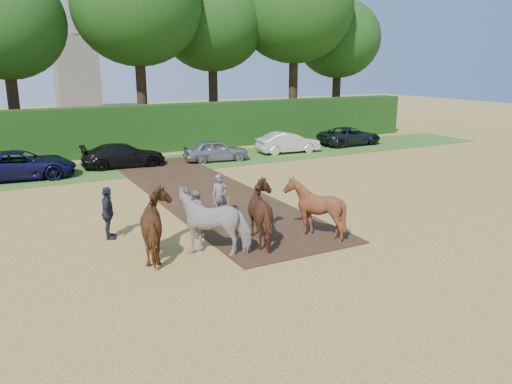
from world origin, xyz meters
TOP-DOWN VIEW (x-y plane):
  - ground at (0.00, 0.00)m, footprint 120.00×120.00m
  - earth_strip at (1.50, 7.00)m, footprint 4.50×17.00m
  - grass_verge at (0.00, 14.00)m, footprint 50.00×5.00m
  - hedgerow at (0.00, 18.50)m, footprint 46.00×1.60m
  - spectator_near at (-0.83, 1.82)m, footprint 0.60×0.77m
  - spectator_far at (-3.49, 2.89)m, footprint 0.71×1.10m
  - plough_team at (0.02, 0.26)m, footprint 6.76×4.72m
  - parked_cars at (0.23, 14.05)m, footprint 35.77×3.27m
  - treeline at (-1.69, 21.69)m, footprint 48.70×10.60m

SIDE VIEW (x-z plane):
  - ground at x=0.00m, z-range 0.00..0.00m
  - grass_verge at x=0.00m, z-range 0.00..0.03m
  - earth_strip at x=1.50m, z-range 0.00..0.05m
  - parked_cars at x=0.23m, z-range -0.05..1.38m
  - spectator_near at x=-0.83m, z-range 0.00..1.57m
  - spectator_far at x=-3.49m, z-range 0.00..1.75m
  - plough_team at x=0.02m, z-range -0.01..1.96m
  - hedgerow at x=0.00m, z-range 0.00..3.00m
  - treeline at x=-1.69m, z-range 1.87..16.07m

